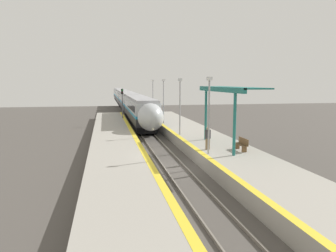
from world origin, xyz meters
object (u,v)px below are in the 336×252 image
(lamppost_mid, at_px, (180,102))
(lamppost_farthest, at_px, (153,95))
(train, at_px, (126,99))
(lamppost_near, at_px, (209,110))
(railway_signal, at_px, (122,103))
(platform_bench, at_px, (242,144))
(lamppost_far, at_px, (164,98))
(person_waiting, at_px, (208,138))

(lamppost_mid, height_order, lamppost_farthest, same)
(train, distance_m, lamppost_mid, 42.14)
(lamppost_near, bearing_deg, railway_signal, 100.49)
(lamppost_mid, xyz_separation_m, lamppost_farthest, (0.00, 16.98, 0.00))
(platform_bench, distance_m, railway_signal, 24.29)
(railway_signal, relative_size, lamppost_mid, 0.94)
(railway_signal, height_order, lamppost_far, lamppost_far)
(platform_bench, bearing_deg, lamppost_far, 99.33)
(railway_signal, relative_size, lamppost_farthest, 0.94)
(train, relative_size, lamppost_near, 15.85)
(platform_bench, distance_m, lamppost_farthest, 25.09)
(train, bearing_deg, lamppost_mid, -86.90)
(railway_signal, relative_size, lamppost_far, 0.94)
(lamppost_near, bearing_deg, lamppost_farthest, 90.00)
(platform_bench, bearing_deg, lamppost_farthest, 96.17)
(person_waiting, xyz_separation_m, lamppost_far, (-0.41, 15.54, 2.11))
(platform_bench, bearing_deg, lamppost_mid, 108.90)
(train, height_order, lamppost_far, lamppost_far)
(lamppost_mid, relative_size, lamppost_farthest, 1.00)
(railway_signal, bearing_deg, lamppost_far, -57.22)
(railway_signal, bearing_deg, lamppost_farthest, 20.35)
(person_waiting, relative_size, lamppost_near, 0.32)
(person_waiting, xyz_separation_m, lamppost_farthest, (-0.41, 24.03, 2.11))
(person_waiting, bearing_deg, train, 93.14)
(person_waiting, bearing_deg, railway_signal, 102.16)
(train, height_order, platform_bench, train)
(platform_bench, relative_size, lamppost_near, 0.31)
(platform_bench, height_order, lamppost_near, lamppost_near)
(platform_bench, relative_size, person_waiting, 0.98)
(lamppost_mid, xyz_separation_m, lamppost_far, (0.00, 8.49, 0.00))
(railway_signal, bearing_deg, lamppost_near, -79.51)
(train, bearing_deg, lamppost_near, -87.42)
(lamppost_far, height_order, lamppost_farthest, same)
(person_waiting, xyz_separation_m, railway_signal, (-4.83, 22.39, 1.15))
(lamppost_mid, bearing_deg, train, 93.10)
(lamppost_far, bearing_deg, train, 93.89)
(person_waiting, height_order, lamppost_farthest, lamppost_farthest)
(train, height_order, lamppost_mid, lamppost_mid)
(railway_signal, bearing_deg, platform_bench, -72.98)
(train, bearing_deg, lamppost_farthest, -84.80)
(railway_signal, distance_m, lamppost_farthest, 4.80)
(lamppost_near, distance_m, lamppost_far, 16.98)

